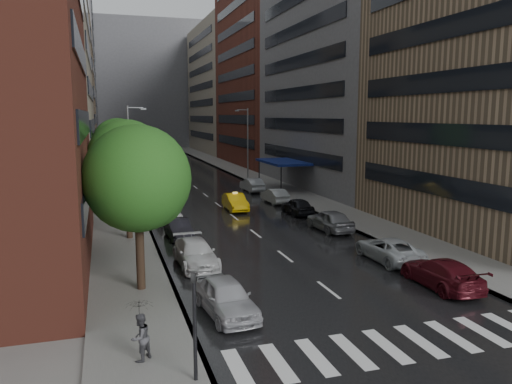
# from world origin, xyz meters

# --- Properties ---
(ground) EXTENTS (220.00, 220.00, 0.00)m
(ground) POSITION_xyz_m (0.00, 0.00, 0.00)
(ground) COLOR gray
(ground) RESTS_ON ground
(road) EXTENTS (14.00, 140.00, 0.01)m
(road) POSITION_xyz_m (0.00, 50.00, 0.01)
(road) COLOR black
(road) RESTS_ON ground
(sidewalk_left) EXTENTS (4.00, 140.00, 0.15)m
(sidewalk_left) POSITION_xyz_m (-9.00, 50.00, 0.07)
(sidewalk_left) COLOR gray
(sidewalk_left) RESTS_ON ground
(sidewalk_right) EXTENTS (4.00, 140.00, 0.15)m
(sidewalk_right) POSITION_xyz_m (9.00, 50.00, 0.07)
(sidewalk_right) COLOR gray
(sidewalk_right) RESTS_ON ground
(crosswalk) EXTENTS (13.15, 2.80, 0.01)m
(crosswalk) POSITION_xyz_m (0.20, -2.00, 0.01)
(crosswalk) COLOR silver
(crosswalk) RESTS_ON ground
(buildings_left) EXTENTS (8.00, 108.00, 38.00)m
(buildings_left) POSITION_xyz_m (-15.00, 58.79, 15.99)
(buildings_left) COLOR maroon
(buildings_left) RESTS_ON ground
(buildings_right) EXTENTS (8.05, 109.10, 36.00)m
(buildings_right) POSITION_xyz_m (15.00, 56.70, 15.03)
(buildings_right) COLOR #937A5B
(buildings_right) RESTS_ON ground
(building_far) EXTENTS (40.00, 14.00, 32.00)m
(building_far) POSITION_xyz_m (0.00, 118.00, 16.00)
(building_far) COLOR slate
(building_far) RESTS_ON ground
(tree_near) EXTENTS (4.96, 4.96, 7.90)m
(tree_near) POSITION_xyz_m (-8.60, 6.41, 5.40)
(tree_near) COLOR #382619
(tree_near) RESTS_ON ground
(tree_mid) EXTENTS (5.05, 5.05, 8.05)m
(tree_mid) POSITION_xyz_m (-8.60, 16.77, 5.50)
(tree_mid) COLOR #382619
(tree_mid) RESTS_ON ground
(tree_far) EXTENTS (5.03, 5.03, 8.02)m
(tree_far) POSITION_xyz_m (-8.60, 34.44, 5.48)
(tree_far) COLOR #382619
(tree_far) RESTS_ON ground
(taxi) EXTENTS (1.65, 4.48, 1.47)m
(taxi) POSITION_xyz_m (0.85, 24.95, 0.73)
(taxi) COLOR yellow
(taxi) RESTS_ON ground
(parked_cars_left) EXTENTS (3.18, 35.70, 1.59)m
(parked_cars_left) POSITION_xyz_m (-5.40, 20.79, 0.75)
(parked_cars_left) COLOR #ADACB2
(parked_cars_left) RESTS_ON ground
(parked_cars_right) EXTENTS (2.30, 36.99, 1.58)m
(parked_cars_right) POSITION_xyz_m (5.40, 16.41, 0.72)
(parked_cars_right) COLOR #4E0F18
(parked_cars_right) RESTS_ON ground
(ped_black_umbrella) EXTENTS (1.00, 0.99, 2.09)m
(ped_black_umbrella) POSITION_xyz_m (-9.14, -0.76, 1.39)
(ped_black_umbrella) COLOR #434247
(ped_black_umbrella) RESTS_ON sidewalk_left
(traffic_light) EXTENTS (0.18, 0.15, 3.45)m
(traffic_light) POSITION_xyz_m (-7.60, -2.52, 2.23)
(traffic_light) COLOR black
(traffic_light) RESTS_ON sidewalk_left
(street_lamp_left) EXTENTS (1.74, 0.22, 9.00)m
(street_lamp_left) POSITION_xyz_m (-7.72, 30.00, 4.89)
(street_lamp_left) COLOR gray
(street_lamp_left) RESTS_ON sidewalk_left
(street_lamp_right) EXTENTS (1.74, 0.22, 9.00)m
(street_lamp_right) POSITION_xyz_m (7.72, 45.00, 4.89)
(street_lamp_right) COLOR gray
(street_lamp_right) RESTS_ON sidewalk_right
(awning) EXTENTS (4.00, 8.00, 3.12)m
(awning) POSITION_xyz_m (8.98, 35.00, 3.13)
(awning) COLOR navy
(awning) RESTS_ON sidewalk_right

